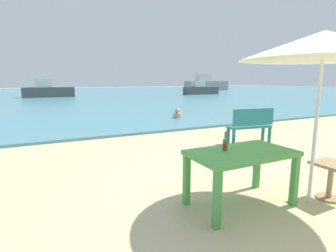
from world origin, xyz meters
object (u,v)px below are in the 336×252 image
at_px(bench_teal_center, 251,124).
at_px(boat_sailboat, 48,91).
at_px(boat_ferry, 206,84).
at_px(side_table_wood, 331,176).
at_px(boat_fishing_trawler, 201,89).
at_px(picnic_table_green, 241,159).
at_px(patio_umbrella, 324,45).
at_px(swimmer_person, 177,114).
at_px(beer_bottle_amber, 225,144).

bearing_deg(bench_teal_center, boat_sailboat, 100.41).
bearing_deg(boat_ferry, bench_teal_center, -122.56).
bearing_deg(boat_sailboat, boat_ferry, 17.16).
height_order(bench_teal_center, boat_ferry, boat_ferry).
relative_size(side_table_wood, boat_ferry, 0.08).
xyz_separation_m(boat_ferry, boat_fishing_trawler, (-6.98, -9.11, -0.37)).
bearing_deg(side_table_wood, picnic_table_green, 160.87).
bearing_deg(bench_teal_center, patio_umbrella, -120.31).
bearing_deg(boat_sailboat, picnic_table_green, -86.72).
bearing_deg(swimmer_person, picnic_table_green, -112.18).
bearing_deg(boat_fishing_trawler, side_table_wood, -119.46).
xyz_separation_m(bench_teal_center, boat_ferry, (18.63, 29.17, 0.45)).
distance_m(picnic_table_green, side_table_wood, 1.37).
bearing_deg(bench_teal_center, beer_bottle_amber, -138.96).
relative_size(patio_umbrella, boat_ferry, 0.33).
relative_size(picnic_table_green, side_table_wood, 2.59).
relative_size(beer_bottle_amber, boat_ferry, 0.04).
relative_size(picnic_table_green, boat_ferry, 0.20).
height_order(picnic_table_green, patio_umbrella, patio_umbrella).
xyz_separation_m(boat_ferry, boat_sailboat, (-22.70, -7.01, -0.32)).
relative_size(bench_teal_center, boat_ferry, 0.18).
relative_size(bench_teal_center, boat_sailboat, 0.28).
xyz_separation_m(side_table_wood, swimmer_person, (1.69, 7.70, -0.11)).
relative_size(beer_bottle_amber, boat_fishing_trawler, 0.06).
bearing_deg(swimmer_person, boat_fishing_trawler, 53.60).
relative_size(beer_bottle_amber, patio_umbrella, 0.12).
distance_m(picnic_table_green, bench_teal_center, 3.71).
bearing_deg(boat_sailboat, swimmer_person, -75.95).
distance_m(picnic_table_green, swimmer_person, 7.85).
relative_size(patio_umbrella, bench_teal_center, 1.85).
distance_m(boat_sailboat, boat_fishing_trawler, 15.86).
xyz_separation_m(beer_bottle_amber, swimmer_person, (3.15, 7.15, -0.61)).
xyz_separation_m(patio_umbrella, boat_fishing_trawler, (13.38, 23.02, -1.50)).
xyz_separation_m(side_table_wood, boat_ferry, (20.02, 32.19, 0.63)).
distance_m(picnic_table_green, boat_fishing_trawler, 26.78).
relative_size(boat_ferry, boat_fishing_trawler, 1.70).
xyz_separation_m(bench_teal_center, boat_sailboat, (-4.07, 22.16, 0.13)).
distance_m(bench_teal_center, swimmer_person, 4.69).
height_order(patio_umbrella, boat_ferry, boat_ferry).
distance_m(bench_teal_center, boat_sailboat, 22.53).
bearing_deg(swimmer_person, patio_umbrella, -104.93).
xyz_separation_m(picnic_table_green, swimmer_person, (2.96, 7.26, -0.41)).
xyz_separation_m(beer_bottle_amber, side_table_wood, (1.46, -0.54, -0.50)).
distance_m(beer_bottle_amber, patio_umbrella, 1.75).
height_order(patio_umbrella, swimmer_person, patio_umbrella).
bearing_deg(patio_umbrella, boat_ferry, 57.64).
bearing_deg(boat_fishing_trawler, boat_sailboat, 172.37).
bearing_deg(picnic_table_green, boat_fishing_trawler, 57.73).
xyz_separation_m(swimmer_person, boat_sailboat, (-4.38, 17.48, 0.43)).
bearing_deg(beer_bottle_amber, swimmer_person, 66.21).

